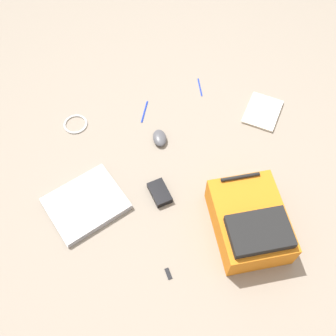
% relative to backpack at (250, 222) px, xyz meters
% --- Properties ---
extents(ground_plane, '(3.96, 3.96, 0.00)m').
position_rel_backpack_xyz_m(ground_plane, '(-0.27, 0.33, -0.08)').
color(ground_plane, gray).
extents(backpack, '(0.31, 0.40, 0.19)m').
position_rel_backpack_xyz_m(backpack, '(0.00, 0.00, 0.00)').
color(backpack, orange).
rests_on(backpack, ground_plane).
extents(laptop, '(0.42, 0.40, 0.03)m').
position_rel_backpack_xyz_m(laptop, '(-0.70, 0.22, -0.07)').
color(laptop, '#929296').
rests_on(laptop, ground_plane).
extents(book_blue, '(0.26, 0.28, 0.02)m').
position_rel_backpack_xyz_m(book_blue, '(0.24, 0.64, -0.07)').
color(book_blue, silver).
rests_on(book_blue, ground_plane).
extents(computer_mouse, '(0.07, 0.11, 0.04)m').
position_rel_backpack_xyz_m(computer_mouse, '(-0.32, 0.54, -0.06)').
color(computer_mouse, '#4C4C51').
rests_on(computer_mouse, ground_plane).
extents(cable_coil, '(0.12, 0.12, 0.01)m').
position_rel_backpack_xyz_m(cable_coil, '(-0.75, 0.69, -0.08)').
color(cable_coil, silver).
rests_on(cable_coil, ground_plane).
extents(power_brick, '(0.11, 0.14, 0.03)m').
position_rel_backpack_xyz_m(power_brick, '(-0.36, 0.23, -0.07)').
color(power_brick, black).
rests_on(power_brick, ground_plane).
extents(pen_black, '(0.05, 0.14, 0.01)m').
position_rel_backpack_xyz_m(pen_black, '(-0.38, 0.73, -0.08)').
color(pen_black, '#1933B2').
rests_on(pen_black, ground_plane).
extents(pen_blue, '(0.01, 0.13, 0.01)m').
position_rel_backpack_xyz_m(pen_blue, '(-0.06, 0.87, -0.08)').
color(pen_blue, '#1933B2').
rests_on(pen_blue, ground_plane).
extents(usb_stick, '(0.03, 0.05, 0.01)m').
position_rel_backpack_xyz_m(usb_stick, '(-0.37, -0.15, -0.08)').
color(usb_stick, black).
rests_on(usb_stick, ground_plane).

